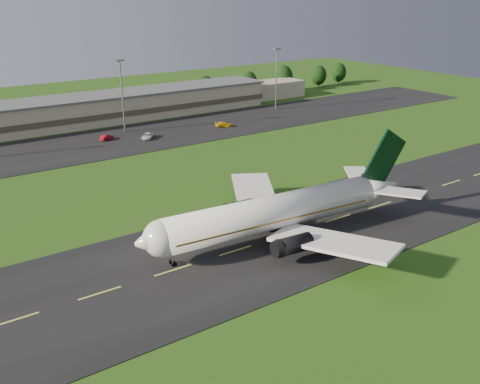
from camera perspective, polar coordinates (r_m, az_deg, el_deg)
ground at (r=89.77m, az=5.37°, el=-4.47°), size 360.00×360.00×0.00m
taxiway at (r=89.75m, az=5.37°, el=-4.45°), size 220.00×30.00×0.10m
apron at (r=148.76m, az=-12.71°, el=5.40°), size 260.00×30.00×0.10m
airliner at (r=86.10m, az=3.99°, el=-2.17°), size 51.28×42.04×15.57m
terminal at (r=172.09m, az=-13.98°, el=8.69°), size 145.00×16.00×8.40m
light_mast_centre at (r=155.18m, az=-12.52°, el=10.85°), size 2.40×1.20×20.35m
light_mast_east at (r=182.96m, az=3.92°, el=12.72°), size 2.40×1.20×20.35m
tree_line at (r=189.49m, az=-8.73°, el=10.46°), size 199.92×9.15×10.36m
service_vehicle_b at (r=149.70m, az=-14.06°, el=5.68°), size 4.41×3.30×1.39m
service_vehicle_c at (r=148.71m, az=-9.82°, el=5.92°), size 5.28×5.69×1.48m
service_vehicle_d at (r=159.64m, az=-1.72°, el=7.23°), size 5.56×3.82×1.49m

